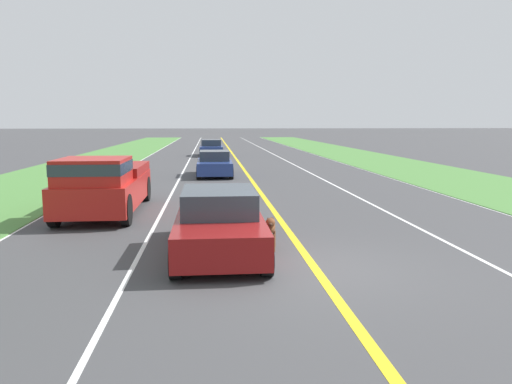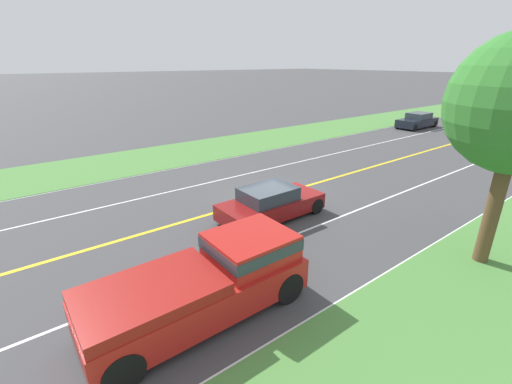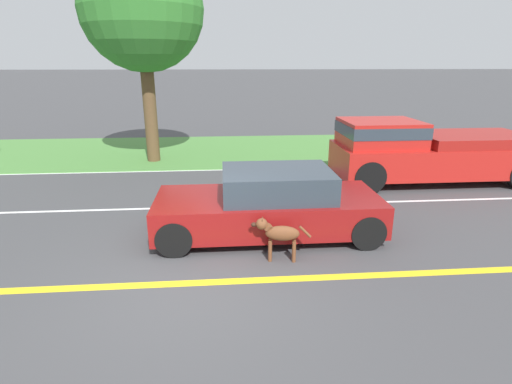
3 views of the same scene
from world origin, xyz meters
The scene contains 9 objects.
ground_plane centered at (0.00, 0.00, 0.00)m, with size 400.00×400.00×0.00m, color #424244.
centre_divider_line centered at (0.00, 0.00, 0.00)m, with size 0.18×160.00×0.01m, color yellow.
lane_edge_line_right centered at (7.00, 0.00, 0.00)m, with size 0.14×160.00×0.01m, color white.
lane_dash_same_dir centered at (3.50, 0.00, 0.00)m, with size 0.10×160.00×0.01m, color white.
grass_verge_right centered at (10.00, 0.00, 0.01)m, with size 6.00×160.00×0.03m, color #4C843D.
ego_car centered at (1.80, -1.47, 0.63)m, with size 1.86×4.41×1.35m.
dog centered at (0.68, -1.48, 0.51)m, with size 0.31×1.05×0.80m.
pickup_truck centered at (5.20, -6.32, 0.93)m, with size 2.11×5.52×1.80m.
roadside_tree_right_near centered at (8.39, 1.88, 4.91)m, with size 3.90×3.90×6.90m.
Camera 3 is at (-5.63, -0.58, 3.33)m, focal length 28.00 mm.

